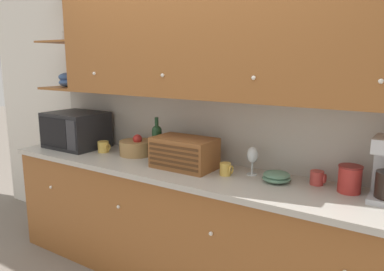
% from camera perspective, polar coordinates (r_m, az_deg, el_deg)
% --- Properties ---
extents(ground_plane, '(24.00, 24.00, 0.00)m').
position_cam_1_polar(ground_plane, '(3.30, 2.05, -19.00)').
color(ground_plane, slate).
extents(wall_back, '(5.54, 0.06, 2.60)m').
position_cam_1_polar(wall_back, '(2.90, 2.54, 4.03)').
color(wall_back, white).
rests_on(wall_back, ground_plane).
extents(counter_unit, '(3.16, 0.61, 0.90)m').
position_cam_1_polar(counter_unit, '(2.88, -0.99, -13.68)').
color(counter_unit, '#935628').
rests_on(counter_unit, ground_plane).
extents(backsplash_panel, '(3.14, 0.01, 0.51)m').
position_cam_1_polar(backsplash_panel, '(2.89, 2.15, 1.14)').
color(backsplash_panel, '#B7B2A8').
rests_on(backsplash_panel, counter_unit).
extents(upper_cabinets, '(3.14, 0.39, 0.88)m').
position_cam_1_polar(upper_cabinets, '(2.61, 3.55, 15.26)').
color(upper_cabinets, '#935628').
rests_on(upper_cabinets, backsplash_panel).
extents(microwave, '(0.50, 0.41, 0.32)m').
position_cam_1_polar(microwave, '(3.51, -17.25, 0.84)').
color(microwave, black).
rests_on(microwave, counter_unit).
extents(mug, '(0.11, 0.09, 0.09)m').
position_cam_1_polar(mug, '(3.27, -13.33, -1.69)').
color(mug, gold).
rests_on(mug, counter_unit).
extents(fruit_basket, '(0.27, 0.27, 0.18)m').
position_cam_1_polar(fruit_basket, '(3.13, -8.48, -1.80)').
color(fruit_basket, '#A87F4C').
rests_on(fruit_basket, counter_unit).
extents(wine_bottle, '(0.08, 0.08, 0.34)m').
position_cam_1_polar(wine_bottle, '(2.94, -5.36, -0.81)').
color(wine_bottle, '#19381E').
rests_on(wine_bottle, counter_unit).
extents(bread_box, '(0.45, 0.28, 0.22)m').
position_cam_1_polar(bread_box, '(2.71, -1.19, -2.67)').
color(bread_box, brown).
rests_on(bread_box, counter_unit).
extents(mug_patterned_third, '(0.09, 0.08, 0.09)m').
position_cam_1_polar(mug_patterned_third, '(2.56, 5.16, -5.12)').
color(mug_patterned_third, gold).
rests_on(mug_patterned_third, counter_unit).
extents(wine_glass, '(0.08, 0.08, 0.20)m').
position_cam_1_polar(wine_glass, '(2.57, 9.19, -3.09)').
color(wine_glass, silver).
rests_on(wine_glass, counter_unit).
extents(bowl_stack_on_counter, '(0.18, 0.18, 0.07)m').
position_cam_1_polar(bowl_stack_on_counter, '(2.48, 12.77, -6.14)').
color(bowl_stack_on_counter, slate).
rests_on(bowl_stack_on_counter, counter_unit).
extents(mug_blue_second, '(0.10, 0.08, 0.09)m').
position_cam_1_polar(mug_blue_second, '(2.49, 18.56, -6.13)').
color(mug_blue_second, '#B73D38').
rests_on(mug_blue_second, counter_unit).
extents(storage_canister, '(0.14, 0.14, 0.16)m').
position_cam_1_polar(storage_canister, '(2.41, 22.91, -6.12)').
color(storage_canister, '#B22D28').
rests_on(storage_canister, counter_unit).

